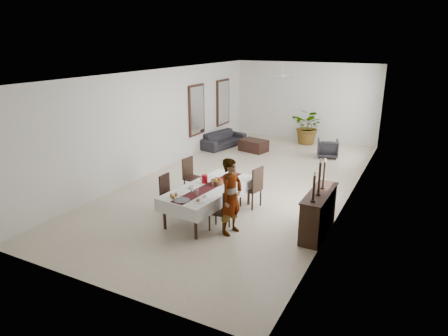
% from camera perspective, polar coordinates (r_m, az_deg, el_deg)
% --- Properties ---
extents(floor, '(6.00, 12.00, 0.00)m').
position_cam_1_polar(floor, '(11.96, 2.98, -2.00)').
color(floor, beige).
rests_on(floor, ground).
extents(ceiling, '(6.00, 12.00, 0.02)m').
position_cam_1_polar(ceiling, '(11.28, 3.25, 13.47)').
color(ceiling, white).
rests_on(ceiling, wall_back).
extents(wall_back, '(6.00, 0.02, 3.20)m').
position_cam_1_polar(wall_back, '(17.08, 11.52, 9.25)').
color(wall_back, silver).
rests_on(wall_back, floor).
extents(wall_front, '(6.00, 0.02, 3.20)m').
position_cam_1_polar(wall_front, '(6.73, -18.45, -4.57)').
color(wall_front, silver).
rests_on(wall_front, floor).
extents(wall_left, '(0.02, 12.00, 3.20)m').
position_cam_1_polar(wall_left, '(13.00, -9.12, 6.74)').
color(wall_left, silver).
rests_on(wall_left, floor).
extents(wall_right, '(0.02, 12.00, 3.20)m').
position_cam_1_polar(wall_right, '(10.68, 17.98, 3.66)').
color(wall_right, silver).
rests_on(wall_right, floor).
extents(dining_table_top, '(1.23, 2.46, 0.05)m').
position_cam_1_polar(dining_table_top, '(9.45, -2.10, -2.87)').
color(dining_table_top, black).
rests_on(dining_table_top, table_leg_fl).
extents(table_leg_fl, '(0.08, 0.08, 0.69)m').
position_cam_1_polar(table_leg_fl, '(9.04, -8.49, -6.62)').
color(table_leg_fl, black).
rests_on(table_leg_fl, floor).
extents(table_leg_fr, '(0.08, 0.08, 0.69)m').
position_cam_1_polar(table_leg_fr, '(8.53, -4.06, -8.01)').
color(table_leg_fr, black).
rests_on(table_leg_fr, floor).
extents(table_leg_bl, '(0.08, 0.08, 0.69)m').
position_cam_1_polar(table_leg_bl, '(10.68, -0.50, -2.48)').
color(table_leg_bl, black).
rests_on(table_leg_bl, floor).
extents(table_leg_br, '(0.08, 0.08, 0.69)m').
position_cam_1_polar(table_leg_br, '(10.26, 3.55, -3.40)').
color(table_leg_br, black).
rests_on(table_leg_br, floor).
extents(tablecloth_top, '(1.42, 2.66, 0.01)m').
position_cam_1_polar(tablecloth_top, '(9.44, -2.10, -2.70)').
color(tablecloth_top, white).
rests_on(tablecloth_top, dining_table_top).
extents(tablecloth_drape_left, '(0.27, 2.54, 0.30)m').
position_cam_1_polar(tablecloth_drape_left, '(9.82, -4.85, -2.82)').
color(tablecloth_drape_left, silver).
rests_on(tablecloth_drape_left, dining_table_top).
extents(tablecloth_drape_right, '(0.27, 2.54, 0.30)m').
position_cam_1_polar(tablecloth_drape_right, '(9.20, 0.87, -4.23)').
color(tablecloth_drape_right, silver).
rests_on(tablecloth_drape_right, dining_table_top).
extents(tablecloth_drape_near, '(1.16, 0.13, 0.30)m').
position_cam_1_polar(tablecloth_drape_near, '(8.57, -7.01, -6.08)').
color(tablecloth_drape_near, silver).
rests_on(tablecloth_drape_near, dining_table_top).
extents(tablecloth_drape_far, '(1.16, 0.13, 0.30)m').
position_cam_1_polar(tablecloth_drape_far, '(10.49, 1.91, -1.39)').
color(tablecloth_drape_far, silver).
rests_on(tablecloth_drape_far, dining_table_top).
extents(table_runner, '(0.60, 2.49, 0.00)m').
position_cam_1_polar(table_runner, '(9.44, -2.10, -2.65)').
color(table_runner, '#521719').
rests_on(table_runner, tablecloth_top).
extents(red_pitcher, '(0.16, 0.16, 0.20)m').
position_cam_1_polar(red_pitcher, '(9.66, -2.80, -1.58)').
color(red_pitcher, maroon).
rests_on(red_pitcher, tablecloth_top).
extents(pitcher_handle, '(0.12, 0.03, 0.12)m').
position_cam_1_polar(pitcher_handle, '(9.70, -3.20, -1.48)').
color(pitcher_handle, maroon).
rests_on(pitcher_handle, red_pitcher).
extents(wine_glass_near, '(0.07, 0.07, 0.17)m').
position_cam_1_polar(wine_glass_near, '(8.86, -3.87, -3.52)').
color(wine_glass_near, white).
rests_on(wine_glass_near, tablecloth_top).
extents(wine_glass_mid, '(0.07, 0.07, 0.17)m').
position_cam_1_polar(wine_glass_mid, '(9.06, -4.60, -3.05)').
color(wine_glass_mid, white).
rests_on(wine_glass_mid, tablecloth_top).
extents(wine_glass_far, '(0.07, 0.07, 0.17)m').
position_cam_1_polar(wine_glass_far, '(9.42, -1.69, -2.16)').
color(wine_glass_far, white).
rests_on(wine_glass_far, tablecloth_top).
extents(teacup_right, '(0.09, 0.09, 0.06)m').
position_cam_1_polar(teacup_right, '(8.82, -2.75, -3.99)').
color(teacup_right, white).
rests_on(teacup_right, saucer_right).
extents(saucer_right, '(0.15, 0.15, 0.01)m').
position_cam_1_polar(saucer_right, '(8.83, -2.74, -4.13)').
color(saucer_right, white).
rests_on(saucer_right, tablecloth_top).
extents(teacup_left, '(0.09, 0.09, 0.06)m').
position_cam_1_polar(teacup_left, '(9.34, -4.81, -2.76)').
color(teacup_left, white).
rests_on(teacup_left, saucer_left).
extents(saucer_left, '(0.15, 0.15, 0.01)m').
position_cam_1_polar(saucer_left, '(9.35, -4.81, -2.90)').
color(saucer_left, silver).
rests_on(saucer_left, tablecloth_top).
extents(plate_near_right, '(0.24, 0.24, 0.01)m').
position_cam_1_polar(plate_near_right, '(8.59, -3.74, -4.78)').
color(plate_near_right, white).
rests_on(plate_near_right, tablecloth_top).
extents(bread_near_right, '(0.09, 0.09, 0.09)m').
position_cam_1_polar(bread_near_right, '(8.58, -3.75, -4.61)').
color(bread_near_right, tan).
rests_on(bread_near_right, plate_near_right).
extents(plate_near_left, '(0.24, 0.24, 0.01)m').
position_cam_1_polar(plate_near_left, '(9.06, -6.34, -3.63)').
color(plate_near_left, white).
rests_on(plate_near_left, tablecloth_top).
extents(plate_far_left, '(0.24, 0.24, 0.01)m').
position_cam_1_polar(plate_far_left, '(10.03, -1.79, -1.37)').
color(plate_far_left, white).
rests_on(plate_far_left, tablecloth_top).
extents(serving_tray, '(0.36, 0.36, 0.02)m').
position_cam_1_polar(serving_tray, '(8.67, -6.06, -4.61)').
color(serving_tray, '#45444A').
rests_on(serving_tray, tablecloth_top).
extents(jam_jar_a, '(0.06, 0.06, 0.07)m').
position_cam_1_polar(jam_jar_a, '(8.77, -7.30, -4.20)').
color(jam_jar_a, brown).
rests_on(jam_jar_a, tablecloth_top).
extents(jam_jar_b, '(0.06, 0.06, 0.07)m').
position_cam_1_polar(jam_jar_b, '(8.87, -7.54, -3.94)').
color(jam_jar_b, '#865813').
rests_on(jam_jar_b, tablecloth_top).
extents(jam_jar_c, '(0.06, 0.06, 0.07)m').
position_cam_1_polar(jam_jar_c, '(8.91, -6.89, -3.82)').
color(jam_jar_c, '#9B5E16').
rests_on(jam_jar_c, tablecloth_top).
extents(fruit_basket, '(0.30, 0.30, 0.10)m').
position_cam_1_polar(fruit_basket, '(9.59, -1.01, -2.01)').
color(fruit_basket, brown).
rests_on(fruit_basket, tablecloth_top).
extents(fruit_red, '(0.09, 0.09, 0.09)m').
position_cam_1_polar(fruit_red, '(9.56, -0.80, -1.60)').
color(fruit_red, maroon).
rests_on(fruit_red, fruit_basket).
extents(fruit_green, '(0.08, 0.08, 0.08)m').
position_cam_1_polar(fruit_green, '(9.61, -1.11, -1.50)').
color(fruit_green, '#5C7222').
rests_on(fruit_green, fruit_basket).
extents(fruit_yellow, '(0.08, 0.08, 0.08)m').
position_cam_1_polar(fruit_yellow, '(9.52, -1.18, -1.68)').
color(fruit_yellow, gold).
rests_on(fruit_yellow, fruit_basket).
extents(chair_right_near_seat, '(0.43, 0.43, 0.05)m').
position_cam_1_polar(chair_right_near_seat, '(8.90, -0.66, -6.25)').
color(chair_right_near_seat, black).
rests_on(chair_right_near_seat, chair_right_near_leg_fl).
extents(chair_right_near_leg_fl, '(0.04, 0.04, 0.40)m').
position_cam_1_polar(chair_right_near_leg_fl, '(8.80, -0.13, -8.16)').
color(chair_right_near_leg_fl, black).
rests_on(chair_right_near_leg_fl, floor).
extents(chair_right_near_leg_fr, '(0.04, 0.04, 0.40)m').
position_cam_1_polar(chair_right_near_leg_fr, '(9.07, 0.75, -7.32)').
color(chair_right_near_leg_fr, black).
rests_on(chair_right_near_leg_fr, floor).
extents(chair_right_near_leg_bl, '(0.04, 0.04, 0.40)m').
position_cam_1_polar(chair_right_near_leg_bl, '(8.93, -2.09, -7.77)').
color(chair_right_near_leg_bl, black).
rests_on(chair_right_near_leg_bl, floor).
extents(chair_right_near_leg_br, '(0.04, 0.04, 0.40)m').
position_cam_1_polar(chair_right_near_leg_br, '(9.20, -1.16, -6.96)').
color(chair_right_near_leg_br, black).
rests_on(chair_right_near_leg_br, floor).
extents(chair_right_near_back, '(0.06, 0.41, 0.52)m').
position_cam_1_polar(chair_right_near_back, '(8.72, 0.43, -4.79)').
color(chair_right_near_back, black).
rests_on(chair_right_near_back, chair_right_near_seat).
extents(chair_right_far_seat, '(0.53, 0.53, 0.05)m').
position_cam_1_polar(chair_right_far_seat, '(10.11, 3.84, -2.99)').
color(chair_right_far_seat, black).
rests_on(chair_right_far_seat, chair_right_far_leg_fl).
extents(chair_right_far_leg_fl, '(0.05, 0.05, 0.44)m').
position_cam_1_polar(chair_right_far_leg_fl, '(9.96, 4.06, -4.85)').
color(chair_right_far_leg_fl, black).
rests_on(chair_right_far_leg_fl, floor).
extents(chair_right_far_leg_fr, '(0.05, 0.05, 0.44)m').
position_cam_1_polar(chair_right_far_leg_fr, '(10.24, 5.25, -4.23)').
color(chair_right_far_leg_fr, black).
rests_on(chair_right_far_leg_fr, floor).
extents(chair_right_far_leg_bl, '(0.05, 0.05, 0.44)m').
position_cam_1_polar(chair_right_far_leg_bl, '(10.16, 2.36, -4.35)').
color(chair_right_far_leg_bl, black).
rests_on(chair_right_far_leg_bl, floor).
extents(chair_right_far_leg_br, '(0.05, 0.05, 0.44)m').
position_cam_1_polar(chair_right_far_leg_br, '(10.44, 3.57, -3.76)').
color(chair_right_far_leg_br, black).
rests_on(chair_right_far_leg_br, floor).
extents(chair_right_far_back, '(0.13, 0.45, 0.57)m').
position_cam_1_polar(chair_right_far_back, '(9.89, 4.84, -1.59)').
color(chair_right_far_back, black).
rests_on(chair_right_far_back, chair_right_far_seat).
extents(chair_left_near_seat, '(0.40, 0.40, 0.05)m').
position_cam_1_polar(chair_left_near_seat, '(9.88, -7.59, -3.95)').
color(chair_left_near_seat, black).
rests_on(chair_left_near_seat, chair_left_near_leg_fl).
extents(chair_left_near_leg_fl, '(0.04, 0.04, 0.39)m').
position_cam_1_polar(chair_left_near_leg_fl, '(10.18, -7.75, -4.63)').
color(chair_left_near_leg_fl, black).
rests_on(chair_left_near_leg_fl, floor).
extents(chair_left_near_leg_fr, '(0.04, 0.04, 0.39)m').
position_cam_1_polar(chair_left_near_leg_fr, '(9.94, -8.85, -5.25)').
color(chair_left_near_leg_fr, black).
rests_on(chair_left_near_leg_fr, floor).
extents(chair_left_near_leg_bl, '(0.04, 0.04, 0.39)m').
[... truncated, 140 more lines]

